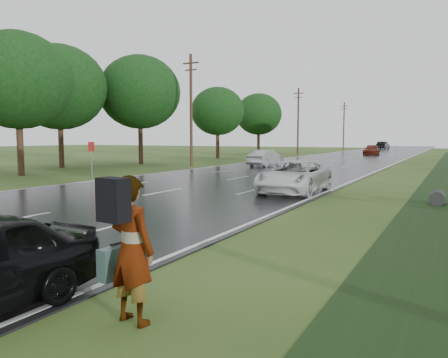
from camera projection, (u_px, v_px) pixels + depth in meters
ground at (10, 221)px, 13.44m from camera, size 220.00×220.00×0.00m
road at (344, 159)px, 52.96m from camera, size 14.00×180.00×0.04m
edge_stripe_east at (403, 160)px, 49.80m from camera, size 0.12×180.00×0.01m
edge_stripe_west at (291, 157)px, 56.13m from camera, size 0.12×180.00×0.01m
center_line at (344, 159)px, 52.96m from camera, size 0.12×180.00×0.01m
drainage_ditch at (443, 183)px, 24.48m from camera, size 2.20×120.00×0.56m
road_sign at (91, 152)px, 27.81m from camera, size 0.50×0.06×2.30m
utility_pole_mid at (191, 108)px, 39.22m from camera, size 1.60×0.26×10.00m
utility_pole_far at (298, 120)px, 65.57m from camera, size 1.60×0.26×10.00m
utility_pole_distant at (344, 125)px, 91.92m from camera, size 1.60×0.26×10.00m
tree_west_b at (17, 80)px, 29.07m from camera, size 7.20×7.20×9.62m
tree_west_c at (140, 92)px, 41.78m from camera, size 7.80×7.80×10.43m
tree_west_d at (218, 111)px, 53.80m from camera, size 6.60×6.60×8.80m
tree_west_e at (59, 87)px, 37.05m from camera, size 8.00×8.00×10.44m
tree_west_f at (259, 114)px, 66.35m from camera, size 7.00×7.00×9.29m
pedestrian at (130, 247)px, 5.99m from camera, size 0.96×0.91×2.06m
white_pickup at (294, 177)px, 20.17m from camera, size 2.51×5.31×1.47m
silver_sedan at (266, 158)px, 38.72m from camera, size 1.79×4.51×1.46m
far_car_red at (372, 150)px, 64.14m from camera, size 2.33×5.12×1.45m
far_car_dark at (383, 146)px, 93.94m from camera, size 2.14×5.30×1.71m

